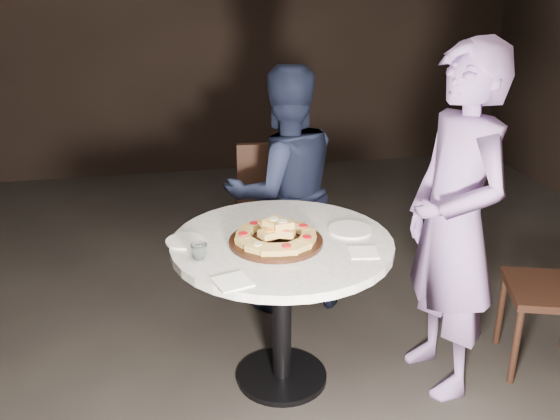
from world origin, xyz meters
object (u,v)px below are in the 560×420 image
diner_navy (284,192)px  water_glass (199,252)px  serving_board (276,241)px  chair_far (271,198)px  diner_teal (454,225)px  table (282,268)px  focaccia_pile (276,234)px

diner_navy → water_glass: bearing=49.3°
water_glass → serving_board: bearing=14.8°
serving_board → chair_far: size_ratio=0.45×
serving_board → diner_teal: 0.82m
diner_navy → diner_teal: diner_teal is taller
diner_navy → table: bearing=69.5°
water_glass → diner_teal: bearing=-0.7°
water_glass → diner_teal: diner_teal is taller
table → water_glass: bearing=-162.7°
table → chair_far: size_ratio=1.44×
chair_far → diner_teal: bearing=120.0°
table → chair_far: 1.15m
serving_board → focaccia_pile: focaccia_pile is taller
serving_board → chair_far: (0.19, 1.16, -0.24)m
diner_navy → diner_teal: size_ratio=0.87×
serving_board → water_glass: size_ratio=5.80×
table → water_glass: water_glass is taller
focaccia_pile → serving_board: bearing=-168.7°
water_glass → diner_navy: (0.55, 0.87, -0.08)m
diner_navy → diner_teal: (0.62, -0.88, 0.11)m
serving_board → focaccia_pile: bearing=11.3°
table → focaccia_pile: bearing=-140.3°
focaccia_pile → water_glass: (-0.36, -0.09, -0.01)m
focaccia_pile → diner_navy: bearing=76.1°
serving_board → focaccia_pile: (0.00, 0.00, 0.04)m
focaccia_pile → diner_navy: (0.19, 0.77, -0.09)m
table → chair_far: bearing=82.4°
serving_board → chair_far: chair_far is taller
chair_far → focaccia_pile: bearing=84.6°
water_glass → focaccia_pile: bearing=14.8°
chair_far → diner_teal: (0.63, -1.27, 0.30)m
serving_board → water_glass: bearing=-165.2°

